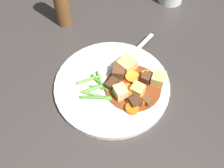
{
  "coord_description": "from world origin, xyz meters",
  "views": [
    {
      "loc": [
        0.01,
        -0.36,
        0.52
      ],
      "look_at": [
        0.0,
        0.0,
        0.01
      ],
      "focal_mm": 42.56,
      "sensor_mm": 36.0,
      "label": 1
    }
  ],
  "objects_px": {
    "carrot_slice_0": "(146,75)",
    "potato_chunk_3": "(127,65)",
    "potato_chunk_2": "(158,79)",
    "meat_chunk_3": "(146,78)",
    "carrot_slice_1": "(132,77)",
    "meat_chunk_0": "(111,84)",
    "potato_chunk_1": "(120,92)",
    "dinner_plate": "(112,86)",
    "meat_chunk_4": "(135,102)",
    "fork": "(132,55)",
    "carrot_slice_3": "(132,108)",
    "meat_chunk_1": "(119,72)",
    "pepper_mill": "(61,0)",
    "potato_chunk_0": "(138,90)",
    "carrot_slice_2": "(140,99)",
    "carrot_slice_4": "(127,90)",
    "meat_chunk_2": "(147,101)"
  },
  "relations": [
    {
      "from": "meat_chunk_2",
      "to": "carrot_slice_0",
      "type": "bearing_deg",
      "value": 88.21
    },
    {
      "from": "carrot_slice_3",
      "to": "potato_chunk_1",
      "type": "xyz_separation_m",
      "value": [
        -0.03,
        0.04,
        0.01
      ]
    },
    {
      "from": "potato_chunk_1",
      "to": "meat_chunk_2",
      "type": "relative_size",
      "value": 1.46
    },
    {
      "from": "meat_chunk_1",
      "to": "meat_chunk_0",
      "type": "bearing_deg",
      "value": -117.29
    },
    {
      "from": "dinner_plate",
      "to": "meat_chunk_0",
      "type": "distance_m",
      "value": 0.02
    },
    {
      "from": "carrot_slice_3",
      "to": "carrot_slice_2",
      "type": "bearing_deg",
      "value": 50.65
    },
    {
      "from": "potato_chunk_0",
      "to": "potato_chunk_2",
      "type": "relative_size",
      "value": 0.82
    },
    {
      "from": "potato_chunk_1",
      "to": "meat_chunk_2",
      "type": "distance_m",
      "value": 0.06
    },
    {
      "from": "potato_chunk_0",
      "to": "meat_chunk_2",
      "type": "xyz_separation_m",
      "value": [
        0.02,
        -0.02,
        -0.0
      ]
    },
    {
      "from": "pepper_mill",
      "to": "dinner_plate",
      "type": "bearing_deg",
      "value": -58.18
    },
    {
      "from": "meat_chunk_1",
      "to": "fork",
      "type": "relative_size",
      "value": 0.22
    },
    {
      "from": "meat_chunk_3",
      "to": "meat_chunk_0",
      "type": "bearing_deg",
      "value": -168.04
    },
    {
      "from": "carrot_slice_0",
      "to": "potato_chunk_3",
      "type": "xyz_separation_m",
      "value": [
        -0.05,
        0.02,
        0.01
      ]
    },
    {
      "from": "meat_chunk_4",
      "to": "pepper_mill",
      "type": "relative_size",
      "value": 0.16
    },
    {
      "from": "carrot_slice_0",
      "to": "fork",
      "type": "height_order",
      "value": "carrot_slice_0"
    },
    {
      "from": "carrot_slice_2",
      "to": "potato_chunk_3",
      "type": "xyz_separation_m",
      "value": [
        -0.03,
        0.09,
        0.01
      ]
    },
    {
      "from": "carrot_slice_3",
      "to": "potato_chunk_0",
      "type": "distance_m",
      "value": 0.05
    },
    {
      "from": "meat_chunk_4",
      "to": "meat_chunk_0",
      "type": "bearing_deg",
      "value": 139.0
    },
    {
      "from": "pepper_mill",
      "to": "carrot_slice_2",
      "type": "bearing_deg",
      "value": -53.12
    },
    {
      "from": "dinner_plate",
      "to": "pepper_mill",
      "type": "relative_size",
      "value": 1.74
    },
    {
      "from": "potato_chunk_3",
      "to": "meat_chunk_0",
      "type": "relative_size",
      "value": 1.33
    },
    {
      "from": "potato_chunk_0",
      "to": "pepper_mill",
      "type": "bearing_deg",
      "value": 128.4
    },
    {
      "from": "meat_chunk_3",
      "to": "carrot_slice_1",
      "type": "bearing_deg",
      "value": 166.47
    },
    {
      "from": "potato_chunk_3",
      "to": "potato_chunk_1",
      "type": "bearing_deg",
      "value": -101.14
    },
    {
      "from": "carrot_slice_0",
      "to": "pepper_mill",
      "type": "height_order",
      "value": "pepper_mill"
    },
    {
      "from": "dinner_plate",
      "to": "meat_chunk_4",
      "type": "height_order",
      "value": "meat_chunk_4"
    },
    {
      "from": "meat_chunk_1",
      "to": "meat_chunk_4",
      "type": "relative_size",
      "value": 1.33
    },
    {
      "from": "carrot_slice_0",
      "to": "fork",
      "type": "distance_m",
      "value": 0.07
    },
    {
      "from": "meat_chunk_0",
      "to": "potato_chunk_3",
      "type": "bearing_deg",
      "value": 56.31
    },
    {
      "from": "meat_chunk_2",
      "to": "fork",
      "type": "relative_size",
      "value": 0.14
    },
    {
      "from": "carrot_slice_4",
      "to": "meat_chunk_2",
      "type": "relative_size",
      "value": 1.48
    },
    {
      "from": "carrot_slice_2",
      "to": "pepper_mill",
      "type": "bearing_deg",
      "value": 126.88
    },
    {
      "from": "carrot_slice_1",
      "to": "potato_chunk_0",
      "type": "xyz_separation_m",
      "value": [
        0.01,
        -0.04,
        0.01
      ]
    },
    {
      "from": "dinner_plate",
      "to": "carrot_slice_0",
      "type": "distance_m",
      "value": 0.08
    },
    {
      "from": "dinner_plate",
      "to": "pepper_mill",
      "type": "bearing_deg",
      "value": 121.82
    },
    {
      "from": "potato_chunk_0",
      "to": "meat_chunk_4",
      "type": "xyz_separation_m",
      "value": [
        -0.01,
        -0.03,
        -0.0
      ]
    },
    {
      "from": "carrot_slice_4",
      "to": "potato_chunk_2",
      "type": "relative_size",
      "value": 0.91
    },
    {
      "from": "potato_chunk_1",
      "to": "meat_chunk_0",
      "type": "height_order",
      "value": "potato_chunk_1"
    },
    {
      "from": "dinner_plate",
      "to": "meat_chunk_3",
      "type": "distance_m",
      "value": 0.08
    },
    {
      "from": "potato_chunk_2",
      "to": "potato_chunk_3",
      "type": "bearing_deg",
      "value": 150.29
    },
    {
      "from": "carrot_slice_2",
      "to": "fork",
      "type": "distance_m",
      "value": 0.14
    },
    {
      "from": "carrot_slice_0",
      "to": "meat_chunk_3",
      "type": "relative_size",
      "value": 1.11
    },
    {
      "from": "carrot_slice_4",
      "to": "meat_chunk_2",
      "type": "distance_m",
      "value": 0.05
    },
    {
      "from": "potato_chunk_2",
      "to": "potato_chunk_1",
      "type": "bearing_deg",
      "value": -156.46
    },
    {
      "from": "carrot_slice_0",
      "to": "meat_chunk_0",
      "type": "height_order",
      "value": "meat_chunk_0"
    },
    {
      "from": "potato_chunk_0",
      "to": "potato_chunk_3",
      "type": "distance_m",
      "value": 0.08
    },
    {
      "from": "meat_chunk_2",
      "to": "meat_chunk_4",
      "type": "relative_size",
      "value": 0.84
    },
    {
      "from": "carrot_slice_0",
      "to": "carrot_slice_1",
      "type": "bearing_deg",
      "value": -167.55
    },
    {
      "from": "potato_chunk_0",
      "to": "meat_chunk_1",
      "type": "height_order",
      "value": "meat_chunk_1"
    },
    {
      "from": "carrot_slice_2",
      "to": "dinner_plate",
      "type": "bearing_deg",
      "value": 144.13
    }
  ]
}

